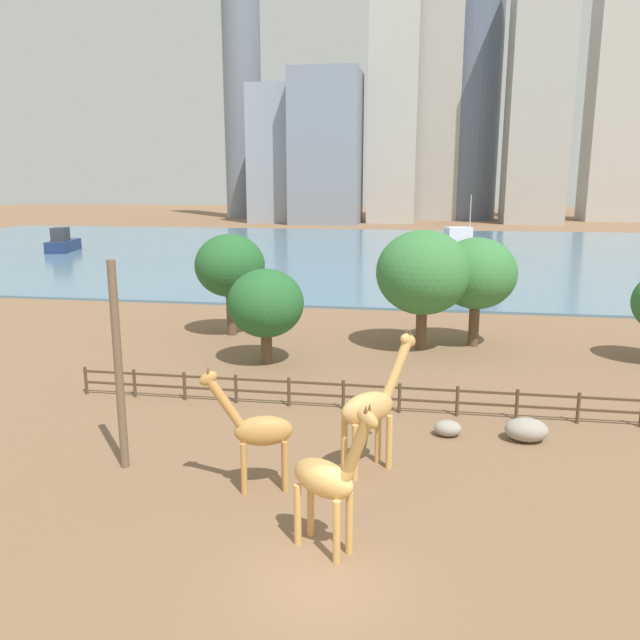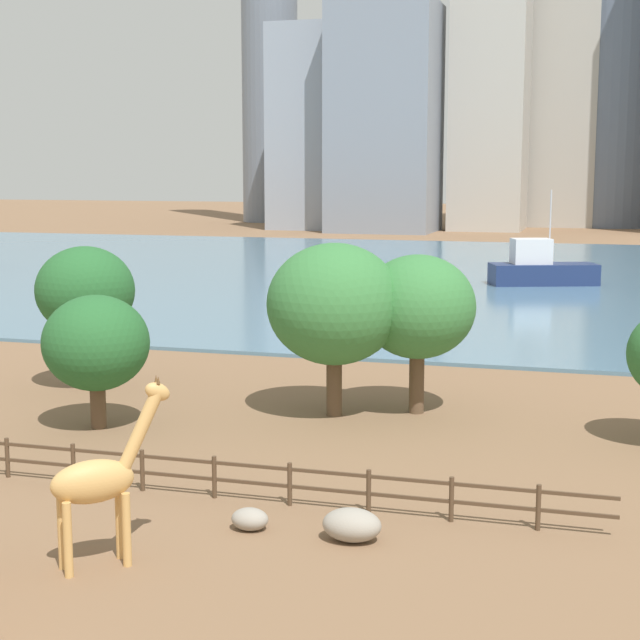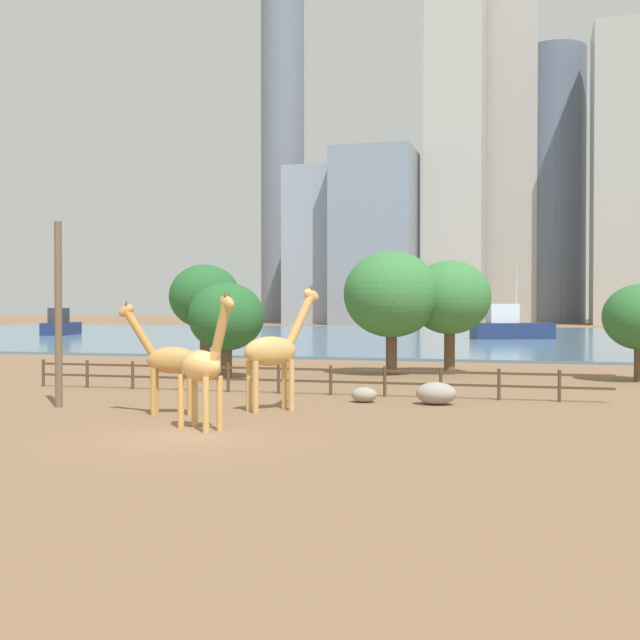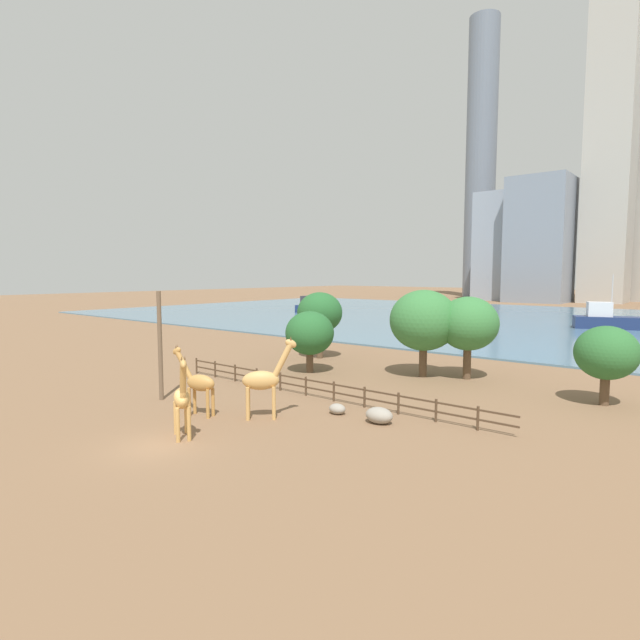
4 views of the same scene
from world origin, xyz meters
The scene contains 23 objects.
ground_plane centered at (0.00, 80.00, 0.00)m, with size 400.00×400.00×0.00m, color brown.
harbor_water centered at (0.00, 77.00, 0.10)m, with size 180.00×86.00×0.20m, color slate.
giraffe_tall centered at (0.63, 6.43, 2.23)m, with size 2.67×2.63×4.71m.
giraffe_companion centered at (-0.06, 1.42, 2.03)m, with size 2.58×1.81×4.37m.
giraffe_young centered at (-2.73, 4.43, 1.96)m, with size 2.94×1.32×4.09m.
utility_pole centered at (-7.68, 5.20, 3.56)m, with size 0.28×0.28×7.12m, color brown.
boulder_near_fence centered at (3.30, 9.80, 0.31)m, with size 1.04×0.82×0.61m, color gray.
boulder_by_pole centered at (6.20, 9.80, 0.44)m, with size 1.60×1.18×0.89m, color gray.
enclosure_fence centered at (-0.42, 12.00, 0.77)m, with size 26.12×0.14×1.30m.
tree_left_large centered at (-6.06, 18.32, 3.30)m, with size 4.06×4.06×5.15m.
tree_center_broad centered at (15.09, 21.99, 3.30)m, with size 3.74×3.74×5.01m.
tree_right_tall centered at (-9.94, 24.39, 4.44)m, with size 4.41×4.41×6.47m.
tree_left_small centered at (5.21, 24.12, 4.34)m, with size 4.67×4.67×6.48m.
tree_right_small centered at (2.11, 22.73, 4.53)m, with size 5.40×5.40×6.98m.
boat_ferry centered at (-48.70, 68.12, 1.36)m, with size 4.65×8.24×3.43m.
boat_sailboat centered at (7.07, 70.38, 1.53)m, with size 9.46×6.02×8.01m.
skyline_tower_needle centered at (-7.04, 151.39, 44.96)m, with size 11.84×13.83×89.92m, color #B7B2A8.
skyline_block_central centered at (-34.31, 146.89, 16.84)m, with size 16.38×13.94×33.67m, color #939EAD.
skyline_tower_glass centered at (27.73, 152.29, 30.27)m, with size 14.11×13.73×60.54m, color #ADA89E.
skyline_block_left centered at (-50.58, 166.18, 49.17)m, with size 10.63×10.63×98.35m, color slate.
skyline_block_right centered at (13.34, 166.40, 30.73)m, with size 14.15×14.15×61.45m, color slate.
skyline_block_wide centered at (-22.61, 141.94, 18.08)m, with size 16.52×15.52×36.16m, color gray.
skyline_tower_far centered at (2.08, 166.41, 42.43)m, with size 15.50×12.43×84.86m, color #ADA89E.
Camera 3 is at (10.04, -21.75, 3.89)m, focal length 45.00 mm.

